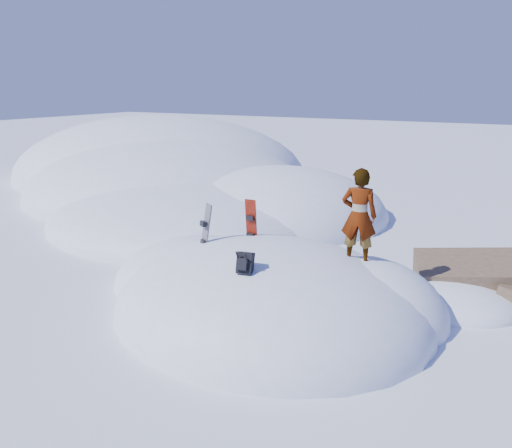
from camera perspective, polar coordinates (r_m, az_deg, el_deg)
The scene contains 9 objects.
ground at distance 10.94m, azimuth 1.47°, elevation -10.02°, with size 120.00×120.00×0.00m, color white.
snow_mound at distance 11.21m, azimuth 1.26°, elevation -9.37°, with size 8.00×6.00×3.00m.
snow_ridge at distance 24.35m, azimuth -9.48°, elevation 4.22°, with size 21.50×18.50×6.40m.
rock_outcrop at distance 12.69m, azimuth 23.39°, elevation -7.58°, with size 4.68×4.41×1.68m.
snowboard_red at distance 11.44m, azimuth -0.55°, elevation -0.52°, with size 0.27×0.19×1.42m.
snowboard_dark at distance 11.27m, azimuth -5.88°, elevation -1.25°, with size 0.37×0.37×1.42m.
backpack at distance 9.30m, azimuth -1.28°, elevation -4.48°, with size 0.35×0.41×0.48m.
gear_pile at distance 11.12m, azimuth -10.97°, elevation -9.28°, with size 0.82×0.69×0.22m.
person at distance 10.33m, azimuth 11.68°, elevation 0.92°, with size 0.72×0.47×1.97m, color slate.
Camera 1 is at (4.58, -8.73, 4.74)m, focal length 35.00 mm.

